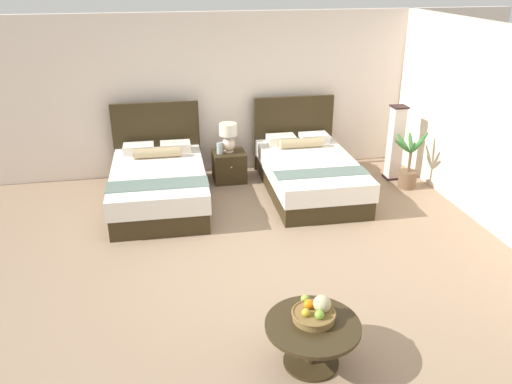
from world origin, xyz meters
The scene contains 13 objects.
ground_plane centered at (0.00, 0.00, -0.01)m, with size 9.88×10.03×0.02m, color #9C7F64.
wall_back centered at (0.00, 3.21, 1.28)m, with size 9.88×0.12×2.56m, color silver.
wall_side_right centered at (3.14, 0.40, 1.28)m, with size 0.12×5.63×2.56m, color silver.
bed_near_window centered at (-1.12, 2.00, 0.31)m, with size 1.38×2.14×1.26m.
bed_near_corner centered at (1.13, 2.00, 0.30)m, with size 1.37×2.24×1.23m.
nightstand centered at (0.00, 2.65, 0.24)m, with size 0.51×0.49×0.48m.
table_lamp centered at (0.00, 2.67, 0.75)m, with size 0.28×0.28×0.46m.
vase centered at (-0.15, 2.61, 0.57)m, with size 0.09×0.09×0.18m.
coffee_table centered at (0.07, -1.63, 0.31)m, with size 0.82×0.82×0.42m.
fruit_bowl centered at (0.10, -1.56, 0.49)m, with size 0.38×0.38×0.21m.
loose_apple centered at (0.08, -1.33, 0.46)m, with size 0.08×0.08×0.08m.
floor_lamp_corner centered at (2.62, 2.22, 0.60)m, with size 0.24×0.24×1.20m.
potted_palm centered at (2.68, 1.82, 0.29)m, with size 0.61×0.54×0.89m.
Camera 1 is at (-1.10, -4.98, 3.20)m, focal length 36.05 mm.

